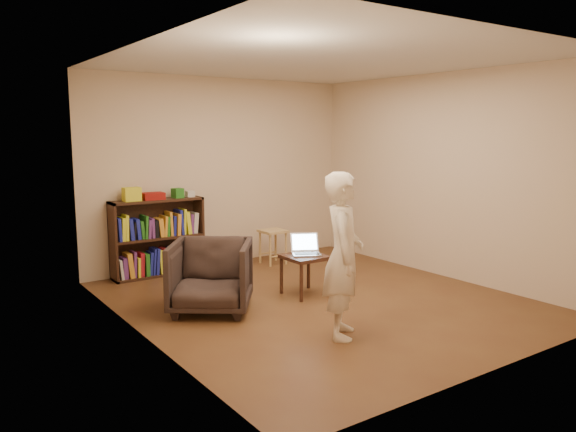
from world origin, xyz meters
TOP-DOWN VIEW (x-y plane):
  - floor at (0.00, 0.00)m, footprint 4.50×4.50m
  - ceiling at (0.00, 0.00)m, footprint 4.50×4.50m
  - wall_back at (0.00, 2.25)m, footprint 4.00×0.00m
  - wall_left at (-2.00, 0.00)m, footprint 0.00×4.50m
  - wall_right at (2.00, 0.00)m, footprint 0.00×4.50m
  - bookshelf at (-1.03, 2.09)m, footprint 1.20×0.30m
  - box_yellow at (-1.36, 2.08)m, footprint 0.21×0.15m
  - red_cloth at (-1.08, 2.07)m, footprint 0.28×0.21m
  - box_green at (-0.75, 2.06)m, footprint 0.14×0.14m
  - box_white at (-0.56, 2.08)m, footprint 0.10×0.10m
  - stool at (0.55, 1.76)m, footprint 0.34×0.34m
  - armchair at (-1.15, 0.35)m, footprint 1.13×1.14m
  - side_table at (0.01, 0.27)m, footprint 0.45×0.45m
  - laptop at (0.06, 0.33)m, footprint 0.45×0.45m
  - person at (-0.49, -0.99)m, footprint 0.63×0.65m

SIDE VIEW (x-z plane):
  - floor at x=0.00m, z-range 0.00..0.00m
  - armchair at x=-1.15m, z-range 0.00..0.75m
  - side_table at x=0.01m, z-range 0.15..0.62m
  - stool at x=0.55m, z-range 0.15..0.64m
  - bookshelf at x=-1.03m, z-range -0.06..0.94m
  - laptop at x=0.06m, z-range 0.40..0.63m
  - person at x=-0.49m, z-range 0.00..1.51m
  - box_white at x=-0.56m, z-range 1.00..1.08m
  - red_cloth at x=-1.08m, z-range 1.00..1.09m
  - box_green at x=-0.75m, z-range 1.00..1.13m
  - box_yellow at x=-1.36m, z-range 1.00..1.17m
  - wall_back at x=0.00m, z-range -0.70..3.30m
  - wall_left at x=-2.00m, z-range -0.95..3.55m
  - wall_right at x=2.00m, z-range -0.95..3.55m
  - ceiling at x=0.00m, z-range 2.60..2.60m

